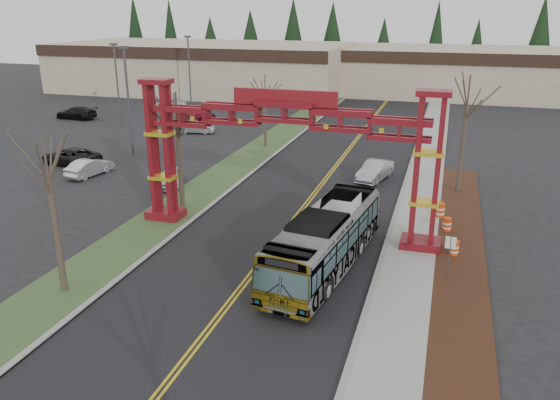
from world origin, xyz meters
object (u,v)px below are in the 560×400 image
at_px(light_pole_far, 189,67).
at_px(parked_car_mid_a, 199,116).
at_px(bare_tree_median_mid, 178,127).
at_px(barrel_north, 440,211).
at_px(transit_bus, 325,240).
at_px(retail_building_east, 461,71).
at_px(bare_tree_median_far, 265,96).
at_px(barrel_south, 454,249).
at_px(retail_building_west, 204,67).
at_px(silver_sedan, 375,171).
at_px(parked_car_far_a, 197,127).
at_px(parked_car_near_c, 71,156).
at_px(light_pole_mid, 117,78).
at_px(gateway_arch, 285,136).
at_px(parked_car_near_b, 89,167).
at_px(street_sign, 450,249).
at_px(bare_tree_right_far, 467,107).
at_px(parked_car_far_c, 76,113).
at_px(barrel_mid, 447,225).
at_px(parked_car_far_b, 170,103).
at_px(bare_tree_median_near, 48,179).
at_px(parked_car_near_a, 171,177).
at_px(light_pole_near, 128,93).

bearing_deg(light_pole_far, parked_car_mid_a, -59.12).
xyz_separation_m(bare_tree_median_mid, barrel_north, (16.91, 2.91, -4.99)).
height_order(transit_bus, light_pole_far, light_pole_far).
distance_m(retail_building_east, bare_tree_median_far, 45.56).
height_order(transit_bus, barrel_south, transit_bus).
xyz_separation_m(retail_building_west, retail_building_east, (40.00, 8.00, -0.25)).
bearing_deg(retail_building_east, parked_car_mid_a, -132.03).
bearing_deg(barrel_south, bare_tree_median_far, 130.84).
height_order(silver_sedan, parked_car_far_a, silver_sedan).
xyz_separation_m(parked_car_near_c, light_pole_mid, (-5.75, 16.69, 4.52)).
relative_size(gateway_arch, retail_building_west, 0.40).
height_order(silver_sedan, parked_car_near_b, silver_sedan).
xyz_separation_m(bare_tree_median_mid, street_sign, (17.54, -5.60, -3.88)).
relative_size(silver_sedan, light_pole_mid, 0.50).
bearing_deg(gateway_arch, barrel_north, 30.44).
height_order(parked_car_near_b, light_pole_far, light_pole_far).
bearing_deg(bare_tree_right_far, parked_car_far_c, 160.71).
bearing_deg(bare_tree_median_far, parked_car_mid_a, 141.34).
distance_m(parked_car_near_b, barrel_mid, 28.15).
xyz_separation_m(silver_sedan, bare_tree_right_far, (6.28, -1.28, 5.58)).
distance_m(retail_building_west, street_sign, 69.59).
xyz_separation_m(parked_car_far_b, street_sign, (36.86, -40.31, 1.02)).
bearing_deg(parked_car_near_c, bare_tree_median_near, 46.54).
relative_size(parked_car_far_b, bare_tree_median_mid, 0.57).
height_order(retail_building_east, parked_car_far_c, retail_building_east).
bearing_deg(retail_building_west, parked_car_far_b, -81.02).
height_order(parked_car_near_a, barrel_north, parked_car_near_a).
relative_size(bare_tree_median_far, light_pole_mid, 0.76).
height_order(transit_bus, parked_car_far_b, transit_bus).
distance_m(retail_building_east, parked_car_far_c, 56.96).
xyz_separation_m(bare_tree_median_mid, barrel_mid, (17.38, 0.62, -5.05)).
xyz_separation_m(bare_tree_median_far, light_pole_mid, (-19.82, 5.63, 0.28)).
distance_m(silver_sedan, light_pole_near, 23.13).
distance_m(retail_building_west, barrel_south, 67.53).
bearing_deg(parked_car_near_b, bare_tree_right_far, -163.00).
bearing_deg(retail_building_west, parked_car_mid_a, -66.84).
relative_size(parked_car_near_a, bare_tree_right_far, 0.47).
height_order(gateway_arch, light_pole_near, light_pole_near).
height_order(gateway_arch, barrel_mid, gateway_arch).
bearing_deg(bare_tree_right_far, gateway_arch, -131.94).
distance_m(silver_sedan, bare_tree_median_near, 25.81).
bearing_deg(barrel_mid, light_pole_near, 159.04).
relative_size(bare_tree_median_mid, barrel_mid, 8.32).
relative_size(retail_building_west, barrel_mid, 48.99).
height_order(retail_building_west, retail_building_east, retail_building_west).
bearing_deg(light_pole_mid, bare_tree_median_mid, -49.78).
height_order(retail_building_east, parked_car_far_b, retail_building_east).
bearing_deg(light_pole_near, light_pole_far, 103.84).
relative_size(parked_car_far_b, barrel_north, 4.19).
xyz_separation_m(gateway_arch, street_sign, (9.54, -3.27, -4.34)).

